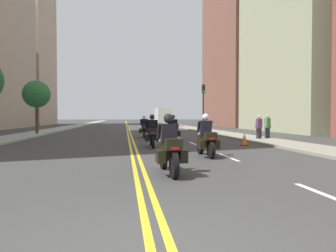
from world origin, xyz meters
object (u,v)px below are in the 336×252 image
Objects in this scene: motorcycle_1 at (206,140)px; traffic_cone_0 at (244,139)px; pedestrian_0 at (267,127)px; motorcycle_0 at (169,149)px; motorcycle_3 at (173,131)px; street_tree_0 at (37,94)px; parked_truck at (163,118)px; pedestrian_1 at (259,127)px; motorcycle_4 at (144,129)px; motorcycle_2 at (152,134)px; traffic_light_near at (203,100)px.

traffic_cone_0 is (3.24, 4.36, -0.32)m from motorcycle_1.
traffic_cone_0 is 0.40× the size of pedestrian_0.
motorcycle_3 is at bearing 77.34° from motorcycle_0.
motorcycle_0 is at bearing -97.94° from motorcycle_3.
motorcycle_0 is 21.58m from street_tree_0.
parked_truck is at bearing 79.94° from motorcycle_0.
traffic_cone_0 is at bearing 37.38° from pedestrian_1.
motorcycle_3 reaches higher than motorcycle_4.
street_tree_0 is at bearing 127.27° from pedestrian_0.
pedestrian_1 is at bearing -84.69° from parked_truck.
traffic_light_near reaches higher than motorcycle_2.
pedestrian_0 reaches higher than motorcycle_1.
motorcycle_1 is at bearing -126.63° from traffic_cone_0.
motorcycle_2 reaches higher than motorcycle_4.
traffic_cone_0 is at bearing -156.16° from pedestrian_0.
pedestrian_0 is 1.02× the size of pedestrian_1.
pedestrian_1 is at bearing -85.46° from traffic_light_near.
motorcycle_1 is at bearing -87.67° from motorcycle_3.
motorcycle_4 is (0.05, 7.35, -0.01)m from motorcycle_2.
motorcycle_3 is 1.31× the size of pedestrian_0.
street_tree_0 reaches higher than pedestrian_1.
motorcycle_3 is at bearing 66.67° from motorcycle_2.
street_tree_0 is at bearing 153.65° from motorcycle_4.
motorcycle_1 is at bearing -103.96° from traffic_light_near.
motorcycle_1 is 7.44m from motorcycle_3.
motorcycle_2 is 0.33× the size of parked_truck.
motorcycle_1 is at bearing -65.43° from motorcycle_2.
motorcycle_0 is 1.00× the size of motorcycle_4.
pedestrian_0 is (3.01, 3.63, 0.53)m from traffic_cone_0.
motorcycle_1 is 0.47× the size of street_tree_0.
street_tree_0 is (-15.03, -2.37, 0.19)m from traffic_light_near.
pedestrian_0 is at bearing 50.30° from traffic_cone_0.
traffic_light_near is 11.26m from pedestrian_1.
motorcycle_1 reaches higher than traffic_cone_0.
pedestrian_0 reaches higher than pedestrian_1.
traffic_light_near is (1.38, 14.22, 2.88)m from traffic_cone_0.
motorcycle_2 is 3.16× the size of traffic_cone_0.
motorcycle_4 is 0.47× the size of street_tree_0.
motorcycle_4 is 25.40m from parked_truck.
street_tree_0 is (-8.71, 12.19, 2.74)m from motorcycle_2.
pedestrian_0 reaches higher than motorcycle_3.
traffic_light_near is at bearing -84.22° from parked_truck.
motorcycle_3 is 1.01× the size of motorcycle_4.
motorcycle_3 is at bearing -40.42° from street_tree_0.
street_tree_0 is at bearing 139.04° from traffic_cone_0.
pedestrian_0 is at bearing -81.24° from traffic_light_near.
street_tree_0 is (-13.65, 11.85, 3.07)m from traffic_cone_0.
pedestrian_0 is 28.59m from parked_truck.
parked_truck is (-3.43, 28.38, 0.42)m from pedestrian_0.
pedestrian_1 is at bearing 52.89° from motorcycle_0.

